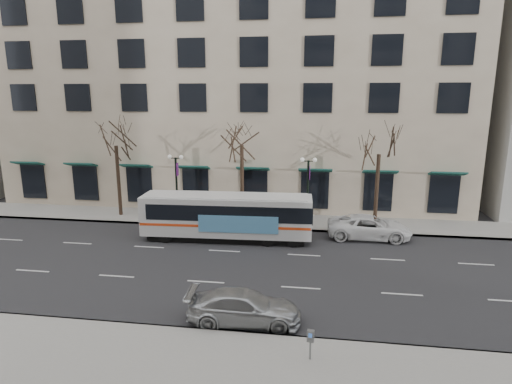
% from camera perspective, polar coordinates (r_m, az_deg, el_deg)
% --- Properties ---
extents(ground, '(160.00, 160.00, 0.00)m').
position_cam_1_polar(ground, '(25.25, -5.36, -9.67)').
color(ground, black).
rests_on(ground, ground).
extents(sidewalk_far, '(80.00, 4.00, 0.15)m').
position_cam_1_polar(sidewalk_far, '(33.06, 6.82, -4.06)').
color(sidewalk_far, gray).
rests_on(sidewalk_far, ground).
extents(building_hotel, '(40.00, 20.00, 24.00)m').
position_cam_1_polar(building_hotel, '(44.36, -1.73, 15.92)').
color(building_hotel, tan).
rests_on(building_hotel, ground).
extents(tree_far_left, '(3.60, 3.60, 8.34)m').
position_cam_1_polar(tree_far_left, '(35.23, -18.28, 7.43)').
color(tree_far_left, black).
rests_on(tree_far_left, ground).
extents(tree_far_mid, '(3.60, 3.60, 8.55)m').
position_cam_1_polar(tree_far_mid, '(32.06, -1.92, 7.95)').
color(tree_far_mid, black).
rests_on(tree_far_mid, ground).
extents(tree_far_right, '(3.60, 3.60, 8.06)m').
position_cam_1_polar(tree_far_right, '(31.90, 16.19, 6.56)').
color(tree_far_right, black).
rests_on(tree_far_right, ground).
extents(lamp_post_left, '(1.22, 0.45, 5.21)m').
position_cam_1_polar(lamp_post_left, '(33.30, -10.53, 1.03)').
color(lamp_post_left, black).
rests_on(lamp_post_left, ground).
extents(lamp_post_right, '(1.22, 0.45, 5.21)m').
position_cam_1_polar(lamp_post_right, '(31.57, 6.93, 0.51)').
color(lamp_post_right, black).
rests_on(lamp_post_right, ground).
extents(city_bus, '(11.53, 2.98, 3.10)m').
position_cam_1_polar(city_bus, '(28.93, -3.77, -3.12)').
color(city_bus, silver).
rests_on(city_bus, ground).
extents(silver_car, '(5.02, 2.25, 1.43)m').
position_cam_1_polar(silver_car, '(19.08, -1.61, -15.09)').
color(silver_car, '#B4B8BC').
rests_on(silver_car, ground).
extents(white_pickup, '(5.65, 2.62, 1.57)m').
position_cam_1_polar(white_pickup, '(30.39, 14.85, -4.54)').
color(white_pickup, silver).
rests_on(white_pickup, ground).
extents(pay_station, '(0.27, 0.20, 1.17)m').
position_cam_1_polar(pay_station, '(16.56, 7.28, -18.79)').
color(pay_station, slate).
rests_on(pay_station, sidewalk_near).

